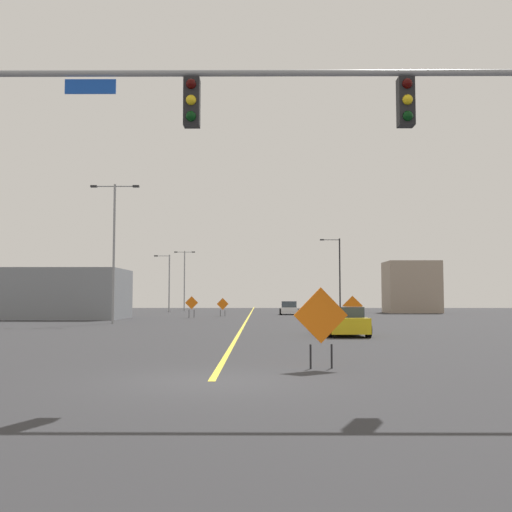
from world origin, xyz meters
TOP-DOWN VIEW (x-y plane):
  - ground at (0.00, 0.00)m, footprint 195.22×195.22m
  - road_centre_stripe at (0.00, 54.23)m, footprint 0.16×108.45m
  - traffic_signal_assembly at (4.05, -0.01)m, footprint 13.86×0.44m
  - street_lamp_mid_right at (-10.32, 62.56)m, footprint 1.99×0.24m
  - street_lamp_near_left at (9.80, 54.83)m, footprint 2.26×0.24m
  - street_lamp_far_right at (-9.34, 71.19)m, footprint 2.89×0.24m
  - street_lamp_near_right at (-9.08, 29.17)m, footprint 3.39×0.24m
  - construction_sign_right_lane at (2.52, 2.35)m, footprint 1.37×0.29m
  - construction_sign_median_far at (-5.00, 41.28)m, footprint 1.14×0.29m
  - construction_sign_left_shoulder at (6.64, 24.12)m, footprint 1.22×0.25m
  - construction_sign_right_shoulder at (-2.53, 46.10)m, footprint 1.15×0.14m
  - car_white_passing at (4.16, 52.44)m, footprint 2.01×4.15m
  - car_yellow_near at (4.91, 15.87)m, footprint 2.09×4.60m
  - roadside_building_west at (-16.09, 38.79)m, footprint 11.23×7.14m
  - roadside_building_east at (19.24, 60.20)m, footprint 6.13×5.21m

SIDE VIEW (x-z plane):
  - ground at x=0.00m, z-range 0.00..0.00m
  - road_centre_stripe at x=0.00m, z-range 0.00..0.01m
  - car_yellow_near at x=4.91m, z-range -0.05..1.29m
  - car_white_passing at x=4.16m, z-range -0.05..1.37m
  - construction_sign_right_shoulder at x=-2.53m, z-range 0.22..1.98m
  - construction_sign_left_shoulder at x=6.64m, z-range 0.24..2.13m
  - construction_sign_median_far at x=-5.00m, z-range 0.26..2.18m
  - construction_sign_right_lane at x=2.52m, z-range 0.23..2.23m
  - roadside_building_west at x=-16.09m, z-range 0.00..4.20m
  - roadside_building_east at x=19.24m, z-range 0.00..6.13m
  - street_lamp_mid_right at x=-10.32m, z-range 0.42..7.57m
  - street_lamp_near_left at x=9.80m, z-range 0.46..8.86m
  - street_lamp_far_right at x=-9.34m, z-range 0.70..8.98m
  - traffic_signal_assembly at x=4.05m, z-range 1.83..8.84m
  - street_lamp_near_right at x=-9.08m, z-range 0.77..10.45m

